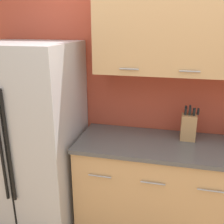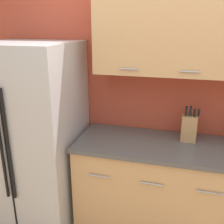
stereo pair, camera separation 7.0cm
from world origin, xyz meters
TOP-DOWN VIEW (x-y plane):
  - wall_back at (0.03, 1.24)m, footprint 10.00×0.39m
  - counter_unit at (0.11, 0.95)m, footprint 1.86×0.64m
  - refrigerator at (-1.29, 0.86)m, footprint 0.88×0.82m
  - knife_block at (0.15, 1.07)m, footprint 0.15×0.12m

SIDE VIEW (x-z plane):
  - counter_unit at x=0.11m, z-range 0.01..0.93m
  - refrigerator at x=-1.29m, z-range 0.00..1.78m
  - knife_block at x=0.15m, z-range 0.89..1.21m
  - wall_back at x=0.03m, z-range 0.16..2.76m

